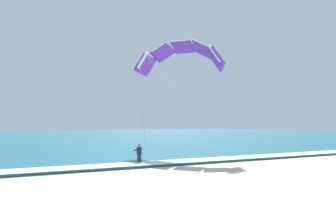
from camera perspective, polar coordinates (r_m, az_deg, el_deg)
The scene contains 6 objects.
ground_plane at distance 15.20m, azimuth 19.44°, elevation -14.43°, with size 200.00×200.00×0.00m, color beige.
sea at distance 83.63m, azimuth -20.32°, elevation -3.92°, with size 200.00×120.00×0.20m, color #146075.
surf_foam at distance 26.39m, azimuth -3.31°, elevation -8.61°, with size 200.00×2.30×0.04m, color white.
surfboard at distance 26.96m, azimuth -4.91°, elevation -8.88°, with size 0.78×1.47×0.09m.
kitesurfer at distance 26.87m, azimuth -4.93°, elevation -6.94°, with size 0.61×0.60×1.69m.
kite_primary at distance 35.60m, azimuth 2.19°, elevation 9.76°, with size 9.93×8.85×10.78m.
Camera 1 is at (-10.85, -10.10, 3.35)m, focal length 36.07 mm.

